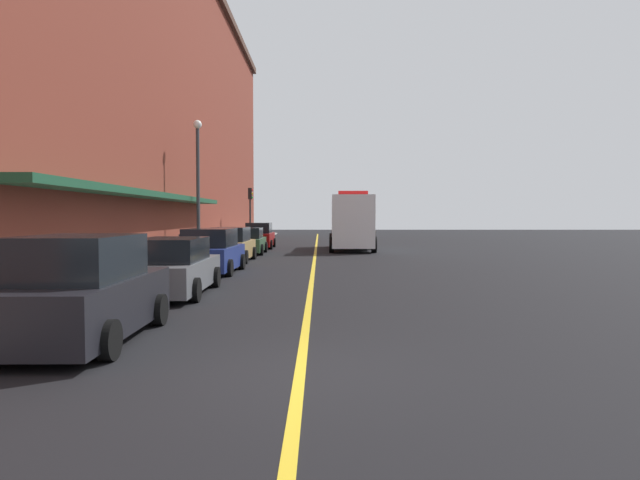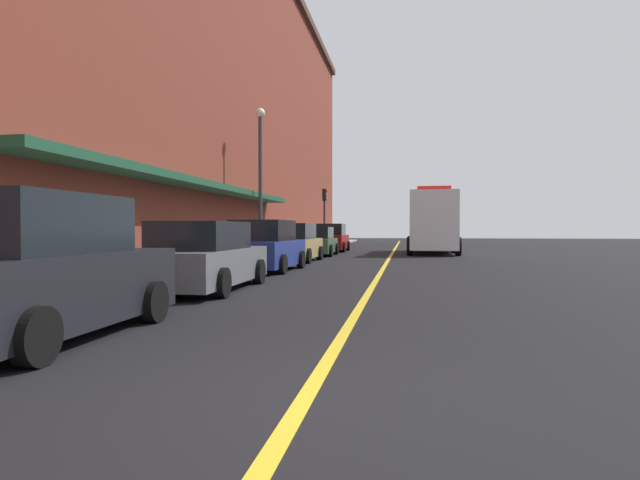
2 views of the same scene
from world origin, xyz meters
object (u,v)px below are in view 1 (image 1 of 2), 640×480
Objects in this scene: parked_car_5 at (261,236)px; parking_meter_0 at (207,240)px; box_truck at (353,223)px; parked_car_1 at (176,268)px; parked_car_2 at (213,252)px; street_lamp_left at (200,173)px; traffic_light_near at (252,204)px; parked_car_0 at (84,292)px; parked_car_4 at (249,241)px; parking_meter_1 at (183,245)px; parked_car_3 at (234,245)px.

parked_car_5 reaches higher than parking_meter_0.
parked_car_1 is at bearing -15.58° from box_truck.
parked_car_2 is 7.91m from street_lamp_left.
traffic_light_near reaches higher than parked_car_1.
traffic_light_near reaches higher than parked_car_0.
parked_car_5 is 3.37× the size of parking_meter_0.
parked_car_4 is at bearing 178.65° from parked_car_5.
parked_car_1 is 3.66× the size of parking_meter_1.
street_lamp_left reaches higher than parked_car_3.
parked_car_5 is at bearing -1.63° from parked_car_4.
parked_car_2 is at bearing -73.58° from street_lamp_left.
parking_meter_1 is at bearing 11.57° from parked_car_1.
parked_car_0 is at bearing 178.61° from parked_car_1.
parked_car_1 is 13.34m from street_lamp_left.
traffic_light_near is (-1.31, 11.82, 2.43)m from parked_car_4.
parked_car_1 is 1.14× the size of parked_car_4.
parking_meter_0 is (-1.39, 5.34, 0.25)m from parked_car_2.
parked_car_2 is at bearing -75.39° from parking_meter_0.
parking_meter_1 is (-1.33, -4.47, 0.27)m from parked_car_3.
parked_car_2 is 10.72m from parked_car_4.
parked_car_1 is 1.10× the size of parked_car_2.
parking_meter_0 and parking_meter_1 have the same top height.
parked_car_4 is 0.61× the size of street_lamp_left.
box_truck is at bearing -21.51° from parked_car_2.
street_lamp_left reaches higher than parked_car_5.
parking_meter_0 is 4.49m from parking_meter_1.
parked_car_5 is at bearing -77.28° from traffic_light_near.
parked_car_4 is (-0.12, 16.61, -0.03)m from parked_car_1.
parked_car_5 is at bearing -0.83° from parked_car_1.
parked_car_2 is at bearing -22.00° from box_truck.
parked_car_3 is at bearing -0.28° from parked_car_0.
parked_car_0 is 3.34× the size of parking_meter_1.
parked_car_1 is 1.09× the size of parked_car_5.
box_truck reaches higher than parked_car_0.
parked_car_0 is 0.64× the size of street_lamp_left.
parking_meter_0 is 0.31× the size of traffic_light_near.
street_lamp_left reaches higher than parked_car_1.
parking_meter_0 is 1.00× the size of parking_meter_1.
parked_car_0 is 18.94m from street_lamp_left.
parking_meter_1 is at bearing 5.86° from parked_car_0.
street_lamp_left is at bearing 152.97° from parked_car_4.
street_lamp_left is (-0.60, 1.42, 3.34)m from parking_meter_0.
street_lamp_left is (-1.99, 6.76, 3.59)m from parked_car_2.
parked_car_0 is 28.02m from parked_car_5.
parking_meter_0 is (-7.68, -9.36, -0.71)m from box_truck.
street_lamp_left is at bearing 5.64° from parked_car_0.
parked_car_5 is at bearing 0.48° from parked_car_3.
parking_meter_0 is (-1.47, -10.94, 0.24)m from parked_car_5.
parking_meter_0 is 17.32m from traffic_light_near.
parked_car_1 is at bearing -77.57° from parking_meter_1.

